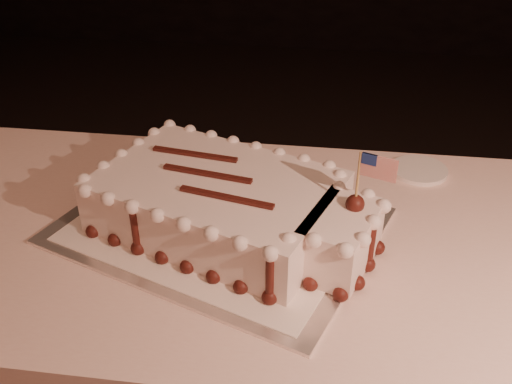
# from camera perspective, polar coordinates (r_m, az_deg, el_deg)

# --- Properties ---
(banquet_table) EXTENTS (2.40, 0.80, 0.75)m
(banquet_table) POSITION_cam_1_polar(r_m,az_deg,el_deg) (1.45, 8.83, -16.75)
(banquet_table) COLOR #FFD4C5
(banquet_table) RESTS_ON ground
(cake_board) EXTENTS (0.76, 0.66, 0.01)m
(cake_board) POSITION_cam_1_polar(r_m,az_deg,el_deg) (1.22, -3.74, -3.37)
(cake_board) COLOR silver
(cake_board) RESTS_ON banquet_table
(doily) EXTENTS (0.68, 0.60, 0.00)m
(doily) POSITION_cam_1_polar(r_m,az_deg,el_deg) (1.21, -3.75, -3.18)
(doily) COLOR white
(doily) RESTS_ON cake_board
(sheet_cake) EXTENTS (0.63, 0.48, 0.24)m
(sheet_cake) POSITION_cam_1_polar(r_m,az_deg,el_deg) (1.17, -2.45, -1.36)
(sheet_cake) COLOR white
(sheet_cake) RESTS_ON doily
(side_plate) EXTENTS (0.14, 0.14, 0.01)m
(side_plate) POSITION_cam_1_polar(r_m,az_deg,el_deg) (1.46, 15.98, 2.14)
(side_plate) COLOR white
(side_plate) RESTS_ON banquet_table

